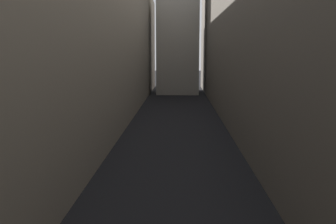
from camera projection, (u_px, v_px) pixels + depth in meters
name	position (u px, v px, depth m)	size (l,w,h in m)	color
ground_plane	(176.00, 141.00, 34.98)	(264.00, 264.00, 0.00)	black
building_block_left	(59.00, 37.00, 35.73)	(11.43, 108.00, 19.45)	gray
building_block_right	(315.00, 32.00, 34.96)	(15.06, 108.00, 20.24)	#60594F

